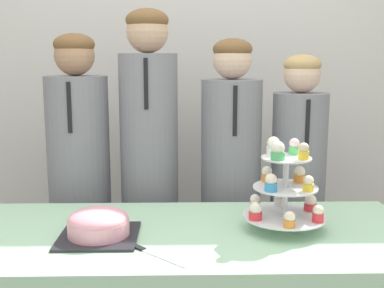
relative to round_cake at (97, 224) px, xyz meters
The scene contains 8 objects.
wall_back 1.44m from the round_cake, 77.80° to the left, with size 9.00×0.06×2.70m.
round_cake is the anchor object (origin of this frame).
cake_knife 0.21m from the round_cake, 36.65° to the right, with size 0.20×0.20×0.01m.
cupcake_stand 0.65m from the round_cake, ahead, with size 0.29×0.29×0.33m.
student_0 0.70m from the round_cake, 106.94° to the left, with size 0.29×0.29×1.49m.
student_1 0.67m from the round_cake, 78.86° to the left, with size 0.27×0.27×1.60m.
student_2 0.84m from the round_cake, 51.99° to the left, with size 0.28×0.29×1.47m.
student_3 1.08m from the round_cake, 38.20° to the left, with size 0.26×0.26×1.39m.
Camera 1 is at (0.00, -1.26, 1.37)m, focal length 45.00 mm.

